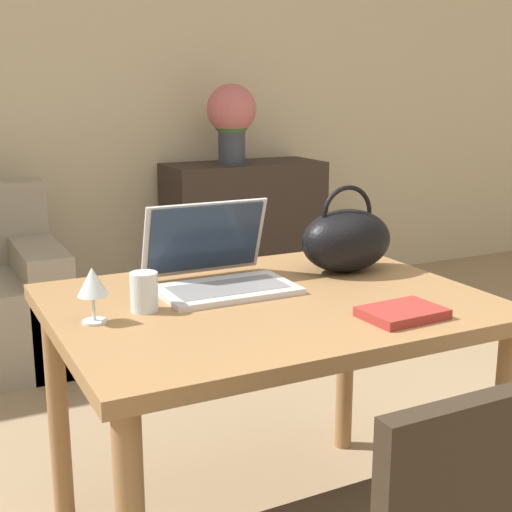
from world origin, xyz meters
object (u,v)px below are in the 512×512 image
(drinking_glass, at_px, (144,292))
(handbag, at_px, (346,240))
(flower_vase, at_px, (231,117))
(wine_glass, at_px, (92,284))
(laptop, at_px, (217,265))

(drinking_glass, relative_size, handbag, 0.34)
(handbag, bearing_deg, flower_vase, 75.30)
(drinking_glass, bearing_deg, handbag, 8.80)
(wine_glass, height_order, flower_vase, flower_vase)
(laptop, relative_size, drinking_glass, 3.68)
(handbag, relative_size, flower_vase, 0.65)
(laptop, bearing_deg, wine_glass, -157.25)
(drinking_glass, distance_m, handbag, 0.68)
(flower_vase, bearing_deg, handbag, -104.70)
(drinking_glass, bearing_deg, flower_vase, 60.13)
(wine_glass, bearing_deg, laptop, 22.75)
(wine_glass, height_order, handbag, handbag)
(handbag, bearing_deg, laptop, 176.46)
(drinking_glass, height_order, flower_vase, flower_vase)
(drinking_glass, xyz_separation_m, handbag, (0.67, 0.10, 0.05))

